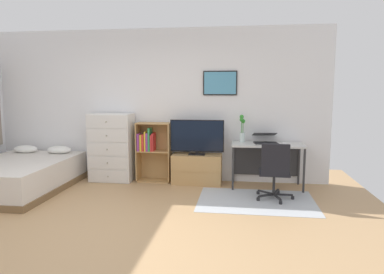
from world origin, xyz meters
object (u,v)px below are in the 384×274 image
object	(u,v)px
television	(197,137)
desk	(267,151)
tv_stand	(197,169)
laptop	(265,139)
bookshelf	(151,148)
office_chair	(275,170)
bed	(18,175)
computer_mouse	(284,143)
bamboo_vase	(242,129)
dresser	(112,147)

from	to	relation	value
television	desk	xyz separation A→B (m)	(1.19, 0.02, -0.22)
tv_stand	laptop	distance (m)	1.28
bookshelf	television	bearing A→B (deg)	-5.28
office_chair	laptop	size ratio (longest dim) A/B	1.86
bed	television	size ratio (longest dim) A/B	2.23
bookshelf	desk	distance (m)	2.02
bookshelf	office_chair	distance (m)	2.24
laptop	computer_mouse	xyz separation A→B (m)	(0.30, -0.11, -0.05)
computer_mouse	bed	bearing A→B (deg)	-170.31
television	computer_mouse	bearing A→B (deg)	-2.60
laptop	bamboo_vase	xyz separation A→B (m)	(-0.39, 0.04, 0.15)
dresser	laptop	size ratio (longest dim) A/B	2.61
dresser	computer_mouse	bearing A→B (deg)	-1.40
dresser	bed	bearing A→B (deg)	-148.08
bookshelf	office_chair	size ratio (longest dim) A/B	1.22
dresser	desk	size ratio (longest dim) A/B	1.03
desk	computer_mouse	size ratio (longest dim) A/B	11.31
bed	desk	world-z (taller)	desk
bed	dresser	xyz separation A→B (m)	(1.29, 0.81, 0.36)
television	bamboo_vase	bearing A→B (deg)	6.18
television	tv_stand	bearing A→B (deg)	90.00
computer_mouse	tv_stand	bearing A→B (deg)	176.52
bamboo_vase	television	bearing A→B (deg)	-173.82
dresser	office_chair	xyz separation A→B (m)	(2.79, -0.77, -0.15)
laptop	bamboo_vase	distance (m)	0.42
office_chair	bamboo_vase	size ratio (longest dim) A/B	1.84
office_chair	bamboo_vase	bearing A→B (deg)	121.69
office_chair	bookshelf	bearing A→B (deg)	160.16
desk	bamboo_vase	world-z (taller)	bamboo_vase
television	office_chair	size ratio (longest dim) A/B	1.08
television	laptop	size ratio (longest dim) A/B	2.00
office_chair	computer_mouse	world-z (taller)	office_chair
television	desk	world-z (taller)	television
laptop	bamboo_vase	size ratio (longest dim) A/B	0.99
bed	dresser	distance (m)	1.56
television	office_chair	bearing A→B (deg)	-31.50
bed	desk	distance (m)	4.12
tv_stand	dresser	bearing A→B (deg)	-179.44
bed	office_chair	xyz separation A→B (m)	(4.08, 0.03, 0.21)
tv_stand	computer_mouse	world-z (taller)	computer_mouse
laptop	computer_mouse	world-z (taller)	laptop
desk	television	bearing A→B (deg)	-179.08
bookshelf	desk	xyz separation A→B (m)	(2.02, -0.06, -0.00)
tv_stand	television	world-z (taller)	television
tv_stand	television	bearing A→B (deg)	-90.00
dresser	tv_stand	world-z (taller)	dresser
dresser	tv_stand	distance (m)	1.58
computer_mouse	desk	bearing A→B (deg)	162.31
tv_stand	bamboo_vase	distance (m)	1.04
bookshelf	office_chair	world-z (taller)	bookshelf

